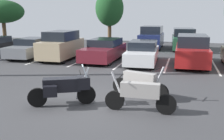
{
  "coord_description": "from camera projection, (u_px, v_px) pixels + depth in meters",
  "views": [
    {
      "loc": [
        3.03,
        -8.2,
        3.07
      ],
      "look_at": [
        0.47,
        0.98,
        1.01
      ],
      "focal_mm": 41.25,
      "sensor_mm": 36.0,
      "label": 1
    }
  ],
  "objects": [
    {
      "name": "car_white",
      "position": [
        143.0,
        53.0,
        16.32
      ],
      "size": [
        2.0,
        4.83,
        1.44
      ],
      "color": "white",
      "rests_on": "ground"
    },
    {
      "name": "motorcycle_third",
      "position": [
        140.0,
        82.0,
        9.64
      ],
      "size": [
        2.24,
        0.89,
        1.28
      ],
      "color": "black",
      "rests_on": "ground"
    },
    {
      "name": "car_far_navy",
      "position": [
        152.0,
        37.0,
        23.66
      ],
      "size": [
        1.9,
        4.31,
        2.05
      ],
      "color": "navy",
      "rests_on": "ground"
    },
    {
      "name": "car_grey",
      "position": [
        31.0,
        48.0,
        18.76
      ],
      "size": [
        2.16,
        4.62,
        1.39
      ],
      "color": "slate",
      "rests_on": "ground"
    },
    {
      "name": "ground",
      "position": [
        92.0,
        104.0,
        9.18
      ],
      "size": [
        44.0,
        44.0,
        0.1
      ],
      "primitive_type": "cube",
      "color": "#38383A"
    },
    {
      "name": "car_far_green",
      "position": [
        184.0,
        39.0,
        22.67
      ],
      "size": [
        2.19,
        4.79,
        1.89
      ],
      "color": "#235638",
      "rests_on": "ground"
    },
    {
      "name": "car_red",
      "position": [
        192.0,
        50.0,
        15.86
      ],
      "size": [
        1.92,
        4.91,
        1.84
      ],
      "color": "maroon",
      "rests_on": "ground"
    },
    {
      "name": "car_tan",
      "position": [
        61.0,
        46.0,
        17.8
      ],
      "size": [
        1.86,
        4.28,
        1.97
      ],
      "color": "tan",
      "rests_on": "ground"
    },
    {
      "name": "car_maroon",
      "position": [
        104.0,
        50.0,
        17.42
      ],
      "size": [
        2.01,
        4.91,
        1.46
      ],
      "color": "maroon",
      "rests_on": "ground"
    },
    {
      "name": "motorcycle_second",
      "position": [
        140.0,
        94.0,
        8.17
      ],
      "size": [
        2.3,
        0.62,
        1.29
      ],
      "color": "black",
      "rests_on": "ground"
    },
    {
      "name": "parking_stripes",
      "position": [
        102.0,
        61.0,
        17.28
      ],
      "size": [
        20.08,
        4.98,
        0.01
      ],
      "color": "silver",
      "rests_on": "ground"
    },
    {
      "name": "motorcycle_touring",
      "position": [
        65.0,
        87.0,
        8.79
      ],
      "size": [
        2.12,
        1.34,
        1.38
      ],
      "color": "black",
      "rests_on": "ground"
    },
    {
      "name": "tree_center_right",
      "position": [
        3.0,
        12.0,
        28.79
      ],
      "size": [
        4.68,
        4.68,
        4.68
      ],
      "color": "#4C3823",
      "rests_on": "ground"
    },
    {
      "name": "tree_rear",
      "position": [
        110.0,
        8.0,
        29.45
      ],
      "size": [
        3.23,
        3.23,
        5.81
      ],
      "color": "#4C3823",
      "rests_on": "ground"
    }
  ]
}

